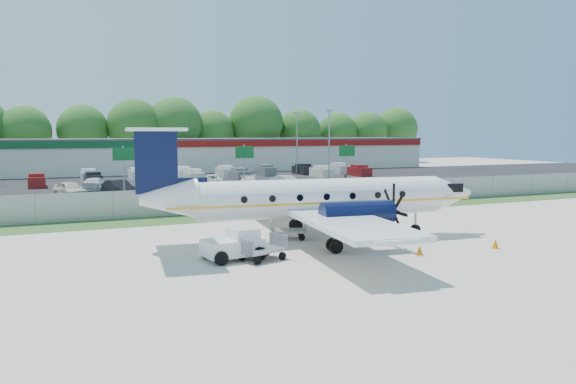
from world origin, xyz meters
name	(u,v)px	position (x,y,z in m)	size (l,w,h in m)	color
ground	(332,244)	(0.00, 0.00, 0.00)	(170.00, 170.00, 0.00)	beige
grass_verge	(256,215)	(0.00, 12.00, 0.01)	(170.00, 4.00, 0.02)	#2D561E
access_road	(227,204)	(0.00, 19.00, 0.01)	(170.00, 8.00, 0.02)	black
parking_lot	(174,184)	(0.00, 40.00, 0.01)	(170.00, 32.00, 0.02)	black
perimeter_fence	(246,199)	(0.00, 14.00, 1.00)	(120.00, 0.06, 1.99)	gray
building_east	(295,153)	(26.00, 61.98, 2.63)	(44.40, 12.40, 5.24)	silver
sign_left	(124,162)	(-8.00, 22.91, 3.61)	(1.80, 0.26, 5.00)	gray
sign_mid	(244,160)	(3.00, 22.91, 3.61)	(1.80, 0.26, 5.00)	gray
sign_right	(347,158)	(14.00, 22.91, 3.61)	(1.80, 0.26, 5.00)	gray
light_pole_ne	(329,140)	(20.00, 38.00, 5.23)	(0.90, 0.35, 9.09)	gray
light_pole_se	(297,139)	(20.00, 48.00, 5.23)	(0.90, 0.35, 9.09)	gray
tree_line	(131,168)	(0.00, 74.00, 0.00)	(112.00, 6.00, 14.00)	#275E1B
aircraft	(315,198)	(-0.44, 1.19, 2.45)	(20.65, 20.31, 6.33)	white
pushback_tug	(235,244)	(-6.09, -1.44, 0.72)	(2.97, 2.31, 1.50)	white
baggage_cart_near	(289,230)	(-1.59, 2.31, 0.51)	(2.40, 1.95, 1.09)	gray
baggage_cart_far	(262,249)	(-4.98, -2.19, 0.53)	(2.48, 1.91, 1.15)	gray
cone_nose	(495,244)	(7.33, -4.60, 0.25)	(0.37, 0.37, 0.52)	orange
cone_port_wing	(419,250)	(2.73, -4.20, 0.22)	(0.33, 0.33, 0.47)	orange
cone_starboard_wing	(217,216)	(-3.20, 11.17, 0.25)	(0.37, 0.37, 0.53)	orange
road_car_west	(69,215)	(-12.74, 17.53, 0.00)	(1.75, 4.36, 1.48)	beige
road_car_mid	(231,201)	(1.01, 20.91, 0.00)	(1.91, 4.74, 1.62)	silver
road_car_east	(462,194)	(24.15, 17.25, 0.00)	(1.64, 4.08, 1.39)	navy
parked_car_a	(70,198)	(-12.08, 29.68, 0.00)	(1.86, 4.62, 1.57)	beige
parked_car_b	(119,196)	(-7.68, 29.41, 0.00)	(1.64, 4.70, 1.55)	black
parked_car_c	(188,193)	(-0.97, 29.10, 0.00)	(1.68, 4.19, 1.43)	beige
parked_car_d	(249,191)	(5.62, 29.10, 0.00)	(2.07, 5.08, 1.47)	beige
parked_car_e	(287,189)	(10.25, 29.42, 0.00)	(1.51, 4.33, 1.43)	silver
parked_car_f	(95,192)	(-9.40, 34.61, 0.00)	(2.05, 5.05, 1.47)	silver
parked_car_g	(213,187)	(3.27, 34.43, 0.00)	(2.44, 5.29, 1.47)	silver
far_parking_rows	(165,181)	(0.00, 45.00, 0.00)	(56.00, 10.00, 1.60)	gray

